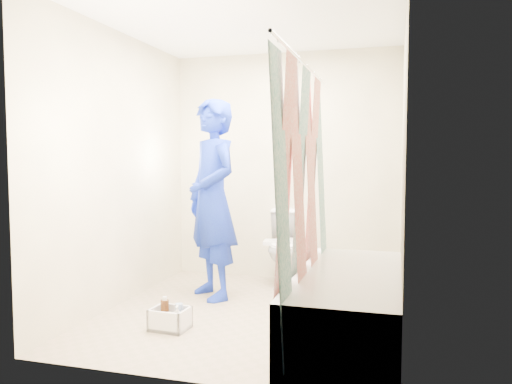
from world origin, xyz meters
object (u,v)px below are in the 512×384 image
(cleaning_caddy, at_px, (171,320))
(toilet, at_px, (288,247))
(bathtub, at_px, (349,305))
(plumber, at_px, (212,199))

(cleaning_caddy, bearing_deg, toilet, 74.33)
(toilet, bearing_deg, bathtub, -70.73)
(cleaning_caddy, bearing_deg, bathtub, 7.80)
(bathtub, xyz_separation_m, cleaning_caddy, (-1.32, -0.10, -0.19))
(toilet, height_order, plumber, plumber)
(plumber, bearing_deg, bathtub, 11.01)
(plumber, height_order, cleaning_caddy, plumber)
(plumber, distance_m, cleaning_caddy, 1.25)
(bathtub, height_order, cleaning_caddy, bathtub)
(bathtub, distance_m, plumber, 1.69)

